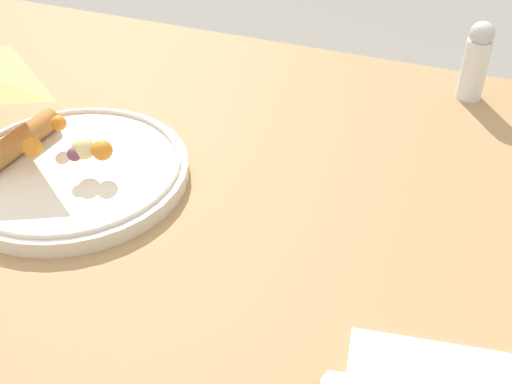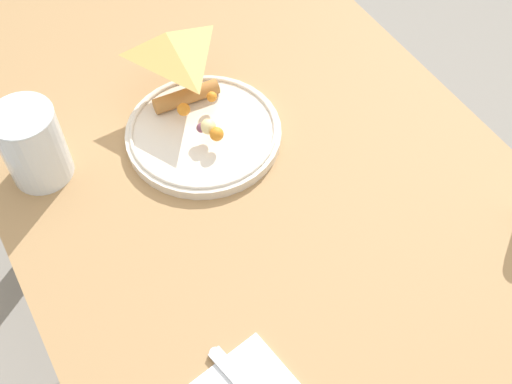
# 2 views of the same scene
# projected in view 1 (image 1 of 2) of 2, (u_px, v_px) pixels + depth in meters

# --- Properties ---
(dining_table) EXTENTS (1.14, 0.70, 0.74)m
(dining_table) POSITION_uv_depth(u_px,v_px,m) (140.00, 252.00, 0.73)
(dining_table) COLOR #A87F51
(dining_table) RESTS_ON ground_plane
(plate_pizza) EXTENTS (0.23, 0.23, 0.05)m
(plate_pizza) POSITION_uv_depth(u_px,v_px,m) (70.00, 167.00, 0.64)
(plate_pizza) COLOR silver
(plate_pizza) RESTS_ON dining_table
(salt_shaker) EXTENTS (0.03, 0.03, 0.10)m
(salt_shaker) POSITION_uv_depth(u_px,v_px,m) (476.00, 61.00, 0.75)
(salt_shaker) COLOR white
(salt_shaker) RESTS_ON dining_table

